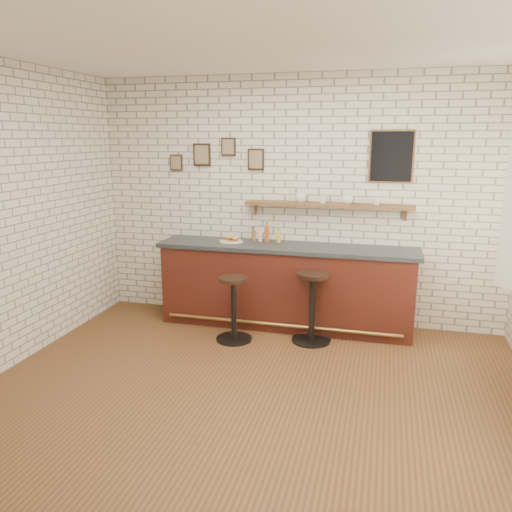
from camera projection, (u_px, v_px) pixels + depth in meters
The scene contains 17 objects.
ground at pixel (254, 391), 4.56m from camera, with size 5.00×5.00×0.00m, color brown.
bar_counter at pixel (286, 286), 6.06m from camera, with size 3.10×0.65×1.01m.
sandwich_plate at pixel (231, 241), 6.14m from camera, with size 0.28×0.28×0.01m, color white.
ciabatta_sandwich at pixel (232, 238), 6.13m from camera, with size 0.21×0.15×0.06m.
potato_chips at pixel (229, 241), 6.14m from camera, with size 0.26×0.18×0.00m.
bitters_bottle_brown at pixel (254, 235), 6.18m from camera, with size 0.05×0.05×0.18m.
bitters_bottle_white at pixel (260, 235), 6.15m from camera, with size 0.05×0.05×0.20m.
bitters_bottle_amber at pixel (267, 234), 6.13m from camera, with size 0.06×0.06×0.24m.
condiment_bottle_yellow at pixel (279, 237), 6.10m from camera, with size 0.05×0.05×0.17m.
bar_stool_left at pixel (234, 307), 5.64m from camera, with size 0.41×0.41×0.74m.
bar_stool_right at pixel (312, 305), 5.59m from camera, with size 0.45×0.45×0.80m.
wall_shelf at pixel (328, 205), 5.91m from camera, with size 2.00×0.18×0.18m.
shelf_cup_a at pixel (301, 198), 5.97m from camera, with size 0.13×0.13×0.11m, color white.
shelf_cup_b at pixel (323, 200), 5.91m from camera, with size 0.10×0.10×0.09m, color white.
shelf_cup_c at pixel (347, 200), 5.84m from camera, with size 0.13×0.13×0.10m, color white.
shelf_cup_d at pixel (376, 201), 5.76m from camera, with size 0.09×0.09×0.08m, color white.
back_wall_decor at pixel (315, 156), 5.90m from camera, with size 2.96×0.02×0.56m.
Camera 1 is at (1.06, -4.01, 2.27)m, focal length 35.00 mm.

